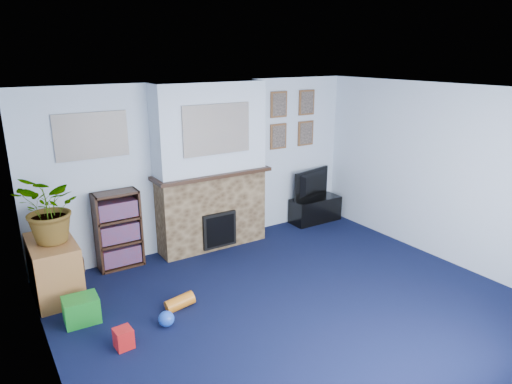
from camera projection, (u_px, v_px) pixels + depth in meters
floor at (296, 307)px, 5.20m from camera, size 5.00×4.50×0.01m
ceiling at (302, 92)px, 4.49m from camera, size 5.00×4.50×0.01m
wall_back at (205, 165)px, 6.66m from camera, size 5.00×0.04×2.40m
wall_front at (506, 300)px, 3.03m from camera, size 5.00×0.04×2.40m
wall_left at (45, 263)px, 3.56m from camera, size 0.04×4.50×2.40m
wall_right at (446, 175)px, 6.13m from camera, size 0.04×4.50×2.40m
chimney_breast at (211, 169)px, 6.50m from camera, size 1.72×0.50×2.40m
collage_main at (217, 129)px, 6.15m from camera, size 1.00×0.03×0.68m
collage_left at (92, 136)px, 5.68m from camera, size 0.90×0.03×0.58m
portrait_tl at (279, 104)px, 7.08m from camera, size 0.30×0.03×0.40m
portrait_tr at (307, 102)px, 7.36m from camera, size 0.30×0.03×0.40m
portrait_bl at (278, 136)px, 7.22m from camera, size 0.30×0.03×0.40m
portrait_br at (306, 133)px, 7.51m from camera, size 0.30×0.03×0.40m
tv_stand at (315, 209)px, 7.77m from camera, size 0.87×0.37×0.41m
television at (315, 184)px, 7.66m from camera, size 0.84×0.28×0.48m
bookshelf at (118, 231)px, 6.05m from camera, size 0.58×0.28×1.05m
sideboard at (54, 268)px, 5.35m from camera, size 0.49×0.89×0.69m
potted_plant at (51, 208)px, 5.12m from camera, size 0.89×0.94×0.81m
mantel_clock at (207, 168)px, 6.41m from camera, size 0.10×0.06×0.15m
mantel_candle at (233, 163)px, 6.62m from camera, size 0.05×0.05×0.17m
mantel_teddy at (172, 173)px, 6.14m from camera, size 0.13×0.13×0.13m
mantel_can at (250, 162)px, 6.77m from camera, size 0.05×0.05×0.11m
green_crate at (81, 310)px, 4.87m from camera, size 0.37×0.30×0.28m
toy_ball at (166, 318)px, 4.81m from camera, size 0.17×0.17×0.17m
toy_block at (124, 337)px, 4.45m from camera, size 0.18×0.18×0.20m
toy_tube at (180, 302)px, 5.15m from camera, size 0.34×0.15×0.20m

